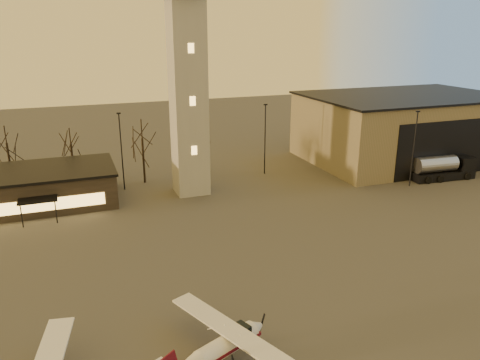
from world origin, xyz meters
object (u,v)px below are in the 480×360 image
object	(u,v)px
control_tower	(187,62)
fuel_truck	(442,170)
hangar	(403,127)
cessna_front	(228,347)
terminal	(3,191)

from	to	relation	value
control_tower	fuel_truck	bearing A→B (deg)	-11.59
control_tower	hangar	size ratio (longest dim) A/B	1.07
control_tower	fuel_truck	world-z (taller)	control_tower
cessna_front	control_tower	bearing A→B (deg)	56.11
terminal	cessna_front	bearing A→B (deg)	-65.09
control_tower	terminal	distance (m)	26.24
hangar	terminal	bearing A→B (deg)	-178.03
terminal	cessna_front	world-z (taller)	terminal
terminal	fuel_truck	size ratio (longest dim) A/B	2.74
control_tower	cessna_front	bearing A→B (deg)	-100.73
control_tower	cessna_front	distance (m)	36.19
control_tower	hangar	bearing A→B (deg)	6.31
fuel_truck	hangar	bearing A→B (deg)	85.40
control_tower	hangar	distance (m)	37.90
control_tower	cessna_front	world-z (taller)	control_tower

